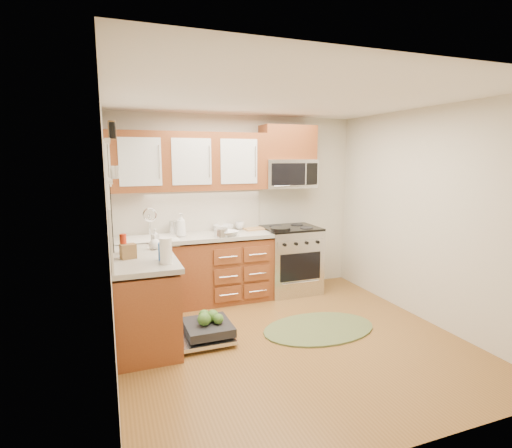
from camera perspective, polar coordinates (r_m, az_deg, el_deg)
name	(u,v)px	position (r m, az deg, el deg)	size (l,w,h in m)	color
floor	(290,340)	(4.46, 4.83, -16.12)	(3.50, 3.50, 0.00)	brown
ceiling	(293,98)	(4.07, 5.34, 17.54)	(3.50, 3.50, 0.00)	white
wall_back	(238,206)	(5.70, -2.53, 2.65)	(3.50, 0.04, 2.50)	beige
wall_front	(414,269)	(2.65, 21.66, -6.00)	(3.50, 0.04, 2.50)	beige
wall_left	(109,236)	(3.69, -20.26, -1.68)	(0.04, 3.50, 2.50)	beige
wall_right	(426,216)	(5.08, 23.18, 1.06)	(0.04, 3.50, 2.50)	beige
base_cabinet_back	(194,272)	(5.40, -8.87, -6.80)	(2.05, 0.60, 0.85)	maroon
base_cabinet_left	(144,302)	(4.43, -15.75, -10.71)	(0.60, 1.25, 0.85)	maroon
countertop_back	(193,237)	(5.27, -8.98, -1.87)	(2.07, 0.64, 0.05)	#B0ACA1
countertop_left	(143,258)	(4.29, -15.90, -4.73)	(0.64, 1.27, 0.05)	#B0ACA1
backsplash_back	(188,211)	(5.51, -9.68, 1.87)	(2.05, 0.02, 0.57)	#B9B1A6
backsplash_left	(110,231)	(4.22, -20.09, -0.89)	(0.02, 1.25, 0.57)	#B9B1A6
upper_cabinets	(189,162)	(5.30, -9.55, 8.79)	(2.05, 0.35, 0.75)	maroon
cabinet_over_mw	(288,143)	(5.75, 4.55, 11.53)	(0.76, 0.35, 0.47)	maroon
range	(290,259)	(5.80, 4.94, -5.06)	(0.76, 0.64, 0.95)	silver
microwave	(288,174)	(5.72, 4.60, 7.18)	(0.76, 0.38, 0.40)	silver
sink	(152,248)	(5.20, -14.59, -3.35)	(0.62, 0.50, 0.26)	white
dishwasher	(204,332)	(4.42, -7.39, -14.99)	(0.70, 0.60, 0.20)	silver
window	(108,197)	(4.15, -20.35, 3.68)	(0.03, 1.05, 1.05)	white
window_blind	(109,162)	(4.13, -20.26, 8.25)	(0.02, 0.96, 0.40)	white
shelf_upper	(107,141)	(3.28, -20.49, 11.04)	(0.04, 0.40, 0.03)	white
shelf_lower	(110,181)	(3.29, -20.19, 5.81)	(0.04, 0.40, 0.03)	white
rug	(319,328)	(4.74, 8.98, -14.51)	(1.32, 0.86, 0.02)	#59693C
skillet	(280,229)	(5.35, 3.46, -0.78)	(0.27, 0.27, 0.05)	black
stock_pot	(221,233)	(5.12, -5.04, -1.22)	(0.18, 0.18, 0.11)	silver
cutting_board	(255,229)	(5.61, -0.13, -0.68)	(0.30, 0.19, 0.02)	#9F7148
canister	(173,228)	(5.37, -11.73, -0.50)	(0.11, 0.11, 0.18)	silver
paper_towel_roll	(166,251)	(3.90, -12.74, -3.75)	(0.12, 0.12, 0.25)	white
mustard_bottle	(123,244)	(4.43, -18.49, -2.73)	(0.07, 0.07, 0.20)	gold
red_bottle	(123,246)	(4.24, -18.40, -2.99)	(0.07, 0.07, 0.24)	red
wooden_box	(128,251)	(4.21, -17.80, -3.74)	(0.15, 0.10, 0.15)	brown
blue_carton	(164,251)	(4.05, -13.00, -3.83)	(0.11, 0.07, 0.17)	#2355A6
bowl_a	(228,233)	(5.18, -4.08, -1.33)	(0.26, 0.26, 0.06)	#999999
bowl_b	(223,228)	(5.52, -4.68, -0.56)	(0.27, 0.27, 0.09)	#999999
cup	(240,226)	(5.64, -2.34, -0.23)	(0.13, 0.13, 0.10)	#999999
soap_bottle_a	(181,225)	(5.17, -10.65, -0.16)	(0.12, 0.12, 0.30)	#999999
soap_bottle_b	(155,237)	(4.79, -14.23, -1.76)	(0.08, 0.08, 0.18)	#999999
soap_bottle_c	(155,242)	(4.54, -14.30, -2.52)	(0.13, 0.13, 0.16)	#999999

